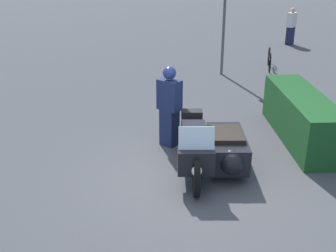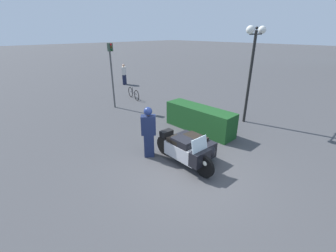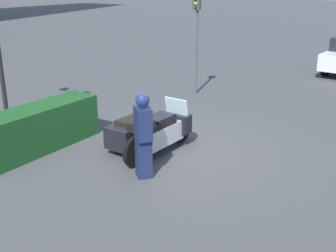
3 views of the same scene
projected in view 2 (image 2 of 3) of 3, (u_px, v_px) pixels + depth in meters
ground_plane at (190, 170)px, 6.88m from camera, size 160.00×160.00×0.00m
police_motorcycle at (191, 148)px, 7.20m from camera, size 2.44×1.37×1.16m
officer_rider at (149, 131)px, 7.35m from camera, size 0.53×0.55×1.74m
hedge_bush_curbside at (199, 119)px, 9.49m from camera, size 3.13×0.85×1.03m
twin_lamp_post at (253, 53)px, 9.42m from camera, size 0.33×1.35×4.15m
traffic_light_far at (112, 67)px, 11.72m from camera, size 0.22×0.28×3.39m
pedestrian_bystander at (124, 74)px, 17.76m from camera, size 0.51×0.50×1.58m
bicycle_parked at (134, 94)px, 14.11m from camera, size 1.61×0.41×0.71m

